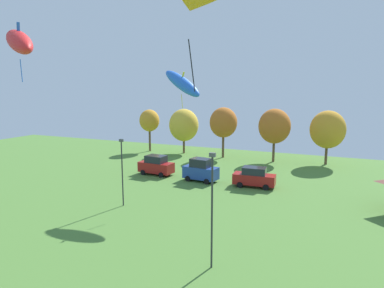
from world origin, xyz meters
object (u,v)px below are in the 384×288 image
object	(u,v)px
kite_flying_1	(182,83)
treeline_tree_4	(328,130)
treeline_tree_2	(223,123)
treeline_tree_3	(275,126)
light_post_2	(212,205)
treeline_tree_0	(149,121)
kite_flying_2	(19,41)
kite_flying_0	(176,14)
light_post_1	(122,169)
treeline_tree_1	(184,125)
parked_car_third_from_left	(254,177)
parked_car_second_from_left	(201,170)
parked_car_leftmost	(156,165)

from	to	relation	value
kite_flying_1	treeline_tree_4	world-z (taller)	kite_flying_1
treeline_tree_2	treeline_tree_3	xyz separation A→B (m)	(7.78, -0.08, -0.21)
light_post_2	treeline_tree_4	world-z (taller)	treeline_tree_4
treeline_tree_0	treeline_tree_3	distance (m)	21.01
treeline_tree_4	kite_flying_2	bearing A→B (deg)	-116.40
treeline_tree_2	treeline_tree_3	size ratio (longest dim) A/B	1.00
kite_flying_0	light_post_2	xyz separation A→B (m)	(0.19, 4.22, -9.92)
kite_flying_2	light_post_1	size ratio (longest dim) A/B	0.91
kite_flying_1	treeline_tree_4	distance (m)	25.05
kite_flying_0	treeline_tree_0	distance (m)	43.74
kite_flying_1	treeline_tree_3	bearing A→B (deg)	73.83
light_post_2	treeline_tree_1	bearing A→B (deg)	117.36
treeline_tree_2	kite_flying_1	bearing A→B (deg)	-83.76
parked_car_third_from_left	light_post_2	distance (m)	18.16
light_post_1	parked_car_third_from_left	bearing A→B (deg)	48.10
kite_flying_0	parked_car_third_from_left	bearing A→B (deg)	93.69
parked_car_second_from_left	light_post_2	world-z (taller)	light_post_2
kite_flying_2	kite_flying_0	bearing A→B (deg)	-10.34
parked_car_leftmost	treeline_tree_3	bearing A→B (deg)	52.81
kite_flying_1	treeline_tree_2	size ratio (longest dim) A/B	0.71
kite_flying_2	treeline_tree_3	size ratio (longest dim) A/B	0.73
kite_flying_0	parked_car_leftmost	bearing A→B (deg)	121.69
treeline_tree_1	treeline_tree_3	world-z (taller)	treeline_tree_3
treeline_tree_4	light_post_1	bearing A→B (deg)	-122.38
treeline_tree_1	treeline_tree_2	xyz separation A→B (m)	(7.08, -0.80, 0.78)
kite_flying_1	treeline_tree_0	size ratio (longest dim) A/B	0.77
kite_flying_1	treeline_tree_0	bearing A→B (deg)	127.88
treeline_tree_1	treeline_tree_2	bearing A→B (deg)	-6.47
treeline_tree_0	parked_car_second_from_left	bearing A→B (deg)	-43.34
treeline_tree_1	treeline_tree_3	xyz separation A→B (m)	(14.86, -0.88, 0.57)
treeline_tree_4	treeline_tree_1	bearing A→B (deg)	-179.25
kite_flying_0	parked_car_second_from_left	world-z (taller)	kite_flying_0
kite_flying_0	kite_flying_1	size ratio (longest dim) A/B	0.65
treeline_tree_4	parked_car_leftmost	bearing A→B (deg)	-142.73
light_post_1	light_post_2	world-z (taller)	light_post_2
parked_car_leftmost	light_post_1	world-z (taller)	light_post_1
treeline_tree_1	treeline_tree_4	bearing A→B (deg)	0.75
parked_car_leftmost	treeline_tree_1	world-z (taller)	treeline_tree_1
parked_car_third_from_left	treeline_tree_4	bearing A→B (deg)	62.42
parked_car_third_from_left	treeline_tree_2	bearing A→B (deg)	116.87
parked_car_leftmost	light_post_2	world-z (taller)	light_post_2
kite_flying_1	parked_car_second_from_left	size ratio (longest dim) A/B	1.31
kite_flying_2	parked_car_second_from_left	distance (m)	23.68
kite_flying_2	treeline_tree_2	distance (m)	34.92
parked_car_leftmost	treeline_tree_4	bearing A→B (deg)	41.98
parked_car_leftmost	treeline_tree_4	distance (m)	24.43
treeline_tree_3	treeline_tree_4	xyz separation A→B (m)	(7.14, 1.17, -0.27)
kite_flying_2	parked_car_second_from_left	size ratio (longest dim) A/B	1.34
light_post_1	treeline_tree_2	distance (m)	24.85
treeline_tree_3	kite_flying_0	bearing A→B (deg)	-87.06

